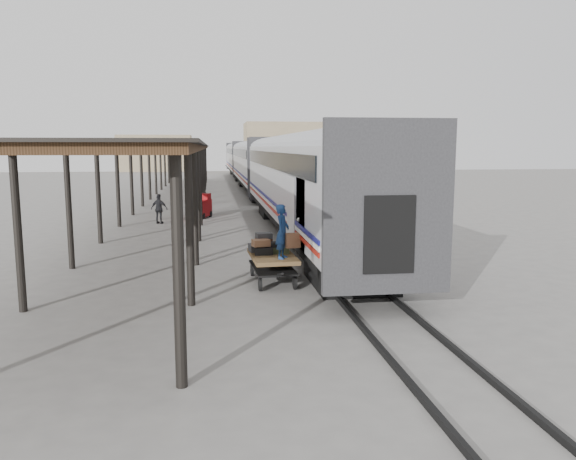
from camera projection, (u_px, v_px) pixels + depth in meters
The scene contains 11 objects.
ground at pixel (240, 285), 16.55m from camera, with size 160.00×160.00×0.00m, color slate.
train at pixel (256, 162), 49.70m from camera, with size 3.45×76.01×4.01m.
canopy at pixel (172, 147), 39.02m from camera, with size 4.90×64.30×4.15m.
rails at pixel (256, 192), 50.29m from camera, with size 1.54×150.00×0.12m.
building_far at pixel (299, 147), 94.29m from camera, with size 18.00×10.00×8.00m, color tan.
building_left at pixel (156, 153), 95.12m from camera, with size 12.00×8.00×6.00m, color tan.
baggage_cart at pixel (272, 261), 16.73m from camera, with size 1.36×2.45×0.86m.
suitcase_stack at pixel (268, 246), 17.01m from camera, with size 1.27×1.19×0.59m.
luggage_tug at pixel (200, 207), 32.04m from camera, with size 1.42×1.78×1.38m.
porter at pixel (282, 232), 15.98m from camera, with size 0.57×0.37×1.56m, color navy.
pedestrian at pixel (159, 209), 29.60m from camera, with size 0.92×0.38×1.57m, color black.
Camera 1 is at (-0.79, -16.17, 4.02)m, focal length 35.00 mm.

